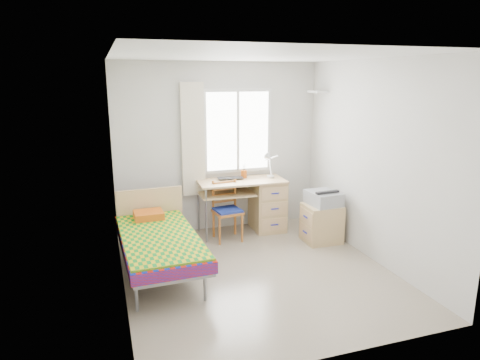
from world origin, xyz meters
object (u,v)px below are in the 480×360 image
at_px(cabinet, 321,223).
at_px(printer, 323,198).
at_px(desk, 263,202).
at_px(bed, 158,239).
at_px(chair, 227,207).

relative_size(cabinet, printer, 1.11).
bearing_deg(printer, desk, 127.46).
height_order(bed, cabinet, bed).
xyz_separation_m(chair, printer, (1.31, -0.52, 0.16)).
xyz_separation_m(bed, printer, (2.42, 0.24, 0.25)).
distance_m(desk, cabinet, 1.00).
height_order(desk, chair, chair).
relative_size(bed, cabinet, 3.54).
bearing_deg(bed, printer, 3.49).
height_order(bed, chair, chair).
bearing_deg(cabinet, desk, 131.30).
relative_size(bed, chair, 2.23).
distance_m(bed, desk, 2.02).
bearing_deg(bed, desk, 26.58).
relative_size(chair, cabinet, 1.59).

